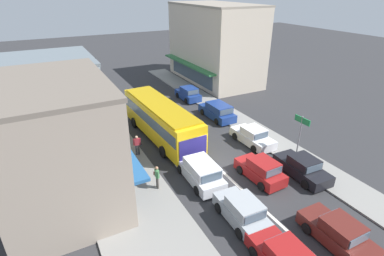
% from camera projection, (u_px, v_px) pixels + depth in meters
% --- Properties ---
extents(ground_plane, '(140.00, 140.00, 0.00)m').
position_uv_depth(ground_plane, '(218.00, 168.00, 22.02)').
color(ground_plane, '#2D2D30').
extents(lane_centre_line, '(0.20, 28.00, 0.01)m').
position_uv_depth(lane_centre_line, '(193.00, 145.00, 25.22)').
color(lane_centre_line, silver).
rests_on(lane_centre_line, ground).
extents(sidewalk_left, '(5.20, 44.00, 0.14)m').
position_uv_depth(sidewalk_left, '(106.00, 152.00, 23.94)').
color(sidewalk_left, gray).
rests_on(sidewalk_left, ground).
extents(kerb_right, '(2.80, 44.00, 0.12)m').
position_uv_depth(kerb_right, '(239.00, 121.00, 29.38)').
color(kerb_right, gray).
rests_on(kerb_right, ground).
extents(shopfront_corner_near, '(7.19, 9.12, 7.62)m').
position_uv_depth(shopfront_corner_near, '(58.00, 145.00, 17.28)').
color(shopfront_corner_near, gray).
rests_on(shopfront_corner_near, ground).
extents(shopfront_mid_block, '(8.73, 7.75, 7.13)m').
position_uv_depth(shopfront_mid_block, '(47.00, 103.00, 24.20)').
color(shopfront_mid_block, '#84939E').
rests_on(shopfront_mid_block, ground).
extents(building_right_far, '(8.26, 13.93, 10.05)m').
position_uv_depth(building_right_far, '(215.00, 44.00, 40.24)').
color(building_right_far, beige).
rests_on(building_right_far, ground).
extents(city_bus, '(3.10, 10.96, 3.23)m').
position_uv_depth(city_bus, '(161.00, 119.00, 25.44)').
color(city_bus, yellow).
rests_on(city_bus, ground).
extents(sedan_queue_gap_filler, '(1.94, 4.22, 1.47)m').
position_uv_depth(sedan_queue_gap_filler, '(339.00, 234.00, 15.28)').
color(sedan_queue_gap_filler, '#561E19').
rests_on(sedan_queue_gap_filler, ground).
extents(hatchback_behind_bus_near, '(1.95, 3.77, 1.54)m').
position_uv_depth(hatchback_behind_bus_near, '(261.00, 170.00, 20.49)').
color(hatchback_behind_bus_near, maroon).
rests_on(hatchback_behind_bus_near, ground).
extents(wagon_behind_bus_mid, '(2.05, 4.55, 1.58)m').
position_uv_depth(wagon_behind_bus_mid, '(200.00, 172.00, 20.25)').
color(wagon_behind_bus_mid, silver).
rests_on(wagon_behind_bus_mid, ground).
extents(hatchback_adjacent_lane_trail, '(1.93, 3.76, 1.54)m').
position_uv_depth(hatchback_adjacent_lane_trail, '(242.00, 211.00, 16.77)').
color(hatchback_adjacent_lane_trail, '#9EA3A8').
rests_on(hatchback_adjacent_lane_trail, ground).
extents(parked_sedan_kerb_front, '(2.02, 4.26, 1.47)m').
position_uv_depth(parked_sedan_kerb_front, '(302.00, 168.00, 20.85)').
color(parked_sedan_kerb_front, black).
rests_on(parked_sedan_kerb_front, ground).
extents(parked_sedan_kerb_second, '(1.97, 4.24, 1.47)m').
position_uv_depth(parked_sedan_kerb_second, '(253.00, 136.00, 25.12)').
color(parked_sedan_kerb_second, silver).
rests_on(parked_sedan_kerb_second, ground).
extents(parked_wagon_kerb_third, '(1.99, 4.52, 1.58)m').
position_uv_depth(parked_wagon_kerb_third, '(217.00, 111.00, 29.91)').
color(parked_wagon_kerb_third, navy).
rests_on(parked_wagon_kerb_third, ground).
extents(parked_hatchback_kerb_rear, '(1.88, 3.74, 1.54)m').
position_uv_depth(parked_hatchback_kerb_rear, '(188.00, 94.00, 34.81)').
color(parked_hatchback_kerb_rear, navy).
rests_on(parked_hatchback_kerb_rear, ground).
extents(traffic_light_downstreet, '(0.32, 0.24, 4.20)m').
position_uv_depth(traffic_light_downstreet, '(96.00, 69.00, 36.65)').
color(traffic_light_downstreet, gray).
rests_on(traffic_light_downstreet, ground).
extents(directional_road_sign, '(0.10, 1.40, 3.60)m').
position_uv_depth(directional_road_sign, '(301.00, 128.00, 21.95)').
color(directional_road_sign, gray).
rests_on(directional_road_sign, ground).
extents(pedestrian_with_handbag_near, '(0.25, 0.65, 1.63)m').
position_uv_depth(pedestrian_with_handbag_near, '(157.00, 176.00, 19.26)').
color(pedestrian_with_handbag_near, '#4C4742').
rests_on(pedestrian_with_handbag_near, sidewalk_left).
extents(pedestrian_browsing_midblock, '(0.66, 0.31, 1.63)m').
position_uv_depth(pedestrian_browsing_midblock, '(137.00, 144.00, 23.10)').
color(pedestrian_browsing_midblock, '#333338').
rests_on(pedestrian_browsing_midblock, sidewalk_left).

